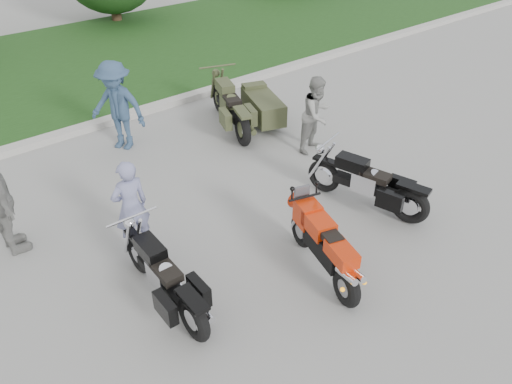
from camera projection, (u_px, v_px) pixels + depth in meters
ground at (267, 263)px, 7.71m from camera, size 80.00×80.00×0.00m
curb at (102, 123)px, 11.54m from camera, size 60.00×0.30×0.15m
grass_strip at (40, 72)px, 14.22m from camera, size 60.00×8.00×0.14m
sportbike_red at (325, 245)px, 7.22m from camera, size 0.72×1.91×0.93m
cruiser_left at (167, 281)px, 6.77m from camera, size 0.37×2.23×0.86m
cruiser_right at (371, 186)px, 8.67m from camera, size 0.84×2.26×0.89m
cruiser_sidecar at (250, 108)px, 11.33m from camera, size 1.70×2.45×0.97m
person_stripe at (131, 207)px, 7.59m from camera, size 0.58×0.39×1.58m
person_grey at (317, 114)px, 10.23m from camera, size 0.89×0.75×1.61m
person_denim at (117, 106)px, 10.22m from camera, size 1.26×1.41×1.90m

